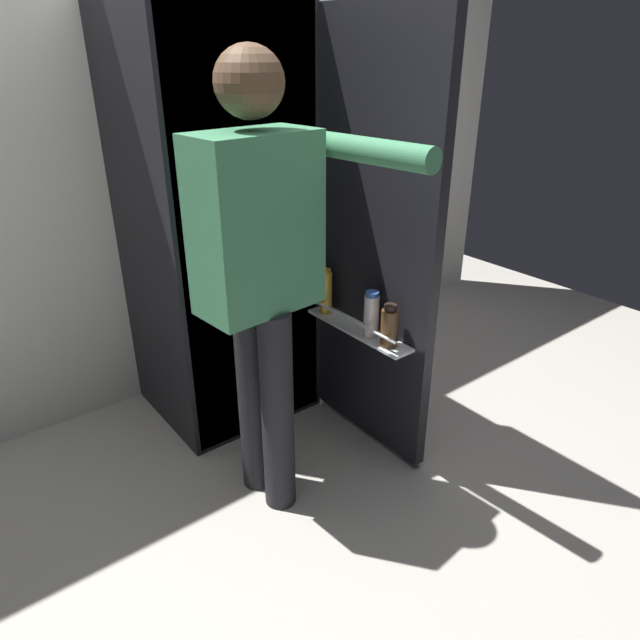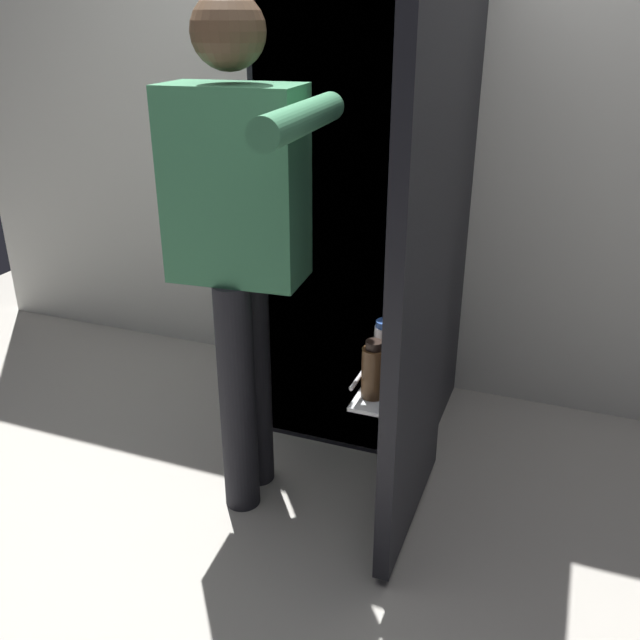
{
  "view_description": "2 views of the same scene",
  "coord_description": "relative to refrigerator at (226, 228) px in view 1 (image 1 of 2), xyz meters",
  "views": [
    {
      "loc": [
        -1.13,
        -1.64,
        1.6
      ],
      "look_at": [
        0.06,
        -0.12,
        0.68
      ],
      "focal_mm": 31.79,
      "sensor_mm": 36.0,
      "label": 1
    },
    {
      "loc": [
        0.75,
        -1.91,
        1.56
      ],
      "look_at": [
        0.07,
        -0.12,
        0.71
      ],
      "focal_mm": 38.57,
      "sensor_mm": 36.0,
      "label": 2
    }
  ],
  "objects": [
    {
      "name": "ground_plane",
      "position": [
        -0.03,
        -0.52,
        -0.9
      ],
      "size": [
        5.49,
        5.49,
        0.0
      ],
      "primitive_type": "plane",
      "color": "#B7B2A8"
    },
    {
      "name": "kitchen_wall",
      "position": [
        -0.03,
        0.42,
        0.31
      ],
      "size": [
        4.4,
        0.1,
        2.43
      ],
      "primitive_type": "cube",
      "color": "silver",
      "rests_on": "ground_plane"
    },
    {
      "name": "refrigerator",
      "position": [
        0.0,
        0.0,
        0.0
      ],
      "size": [
        0.73,
        1.29,
        1.81
      ],
      "color": "black",
      "rests_on": "ground_plane"
    },
    {
      "name": "person",
      "position": [
        -0.22,
        -0.63,
        0.07
      ],
      "size": [
        0.56,
        0.7,
        1.63
      ],
      "color": "black",
      "rests_on": "ground_plane"
    }
  ]
}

